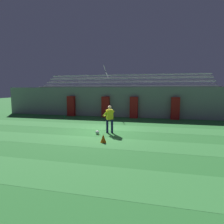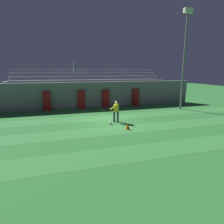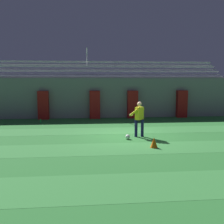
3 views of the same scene
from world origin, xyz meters
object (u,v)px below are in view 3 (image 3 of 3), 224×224
(padding_pillar_gate_right, at_px, (132,104))
(water_bottle, at_px, (41,121))
(goalkeeper, at_px, (139,117))
(traffic_cone, at_px, (154,142))
(soccer_ball, at_px, (128,137))
(padding_pillar_far_left, at_px, (43,105))
(padding_pillar_far_right, at_px, (182,104))
(padding_pillar_gate_left, at_px, (95,105))

(padding_pillar_gate_right, distance_m, water_bottle, 6.39)
(goalkeeper, relative_size, traffic_cone, 3.98)
(soccer_ball, bearing_deg, goalkeeper, 39.63)
(traffic_cone, height_order, water_bottle, traffic_cone)
(goalkeeper, height_order, traffic_cone, goalkeeper)
(padding_pillar_far_left, bearing_deg, soccer_ball, -54.37)
(traffic_cone, bearing_deg, padding_pillar_far_right, 63.10)
(padding_pillar_gate_left, xyz_separation_m, padding_pillar_far_right, (6.27, 0.00, 0.00))
(padding_pillar_gate_right, bearing_deg, padding_pillar_far_left, 180.00)
(padding_pillar_gate_left, height_order, padding_pillar_far_right, same)
(padding_pillar_gate_right, xyz_separation_m, padding_pillar_far_right, (3.60, 0.00, 0.00))
(padding_pillar_gate_left, relative_size, traffic_cone, 4.62)
(padding_pillar_far_right, xyz_separation_m, goalkeeper, (-4.38, -6.17, -0.02))
(padding_pillar_far_left, relative_size, water_bottle, 8.08)
(soccer_ball, bearing_deg, traffic_cone, -62.99)
(traffic_cone, bearing_deg, soccer_ball, 117.01)
(soccer_ball, relative_size, water_bottle, 0.92)
(padding_pillar_gate_left, bearing_deg, goalkeeper, -73.00)
(goalkeeper, bearing_deg, padding_pillar_far_left, 131.20)
(padding_pillar_far_right, distance_m, soccer_ball, 8.39)
(padding_pillar_far_right, height_order, goalkeeper, padding_pillar_far_right)
(padding_pillar_gate_left, bearing_deg, padding_pillar_far_right, 0.00)
(padding_pillar_gate_right, height_order, water_bottle, padding_pillar_gate_right)
(padding_pillar_far_left, distance_m, soccer_ball, 8.27)
(goalkeeper, bearing_deg, padding_pillar_gate_left, 107.00)
(padding_pillar_far_left, xyz_separation_m, padding_pillar_far_right, (9.78, 0.00, 0.00))
(goalkeeper, bearing_deg, padding_pillar_gate_right, 82.77)
(padding_pillar_far_right, xyz_separation_m, water_bottle, (-9.73, -1.58, -0.85))
(padding_pillar_far_left, xyz_separation_m, water_bottle, (0.05, -1.58, -0.85))
(padding_pillar_gate_right, xyz_separation_m, water_bottle, (-6.13, -1.58, -0.85))
(padding_pillar_gate_right, bearing_deg, padding_pillar_far_right, 0.00)
(padding_pillar_far_left, height_order, goalkeeper, padding_pillar_far_left)
(goalkeeper, height_order, soccer_ball, goalkeeper)
(soccer_ball, bearing_deg, padding_pillar_far_left, 125.63)
(padding_pillar_gate_left, xyz_separation_m, padding_pillar_gate_right, (2.67, 0.00, 0.00))
(padding_pillar_far_left, bearing_deg, padding_pillar_gate_right, 0.00)
(padding_pillar_far_left, xyz_separation_m, goalkeeper, (5.40, -6.17, -0.02))
(padding_pillar_gate_right, bearing_deg, soccer_ball, -101.81)
(soccer_ball, height_order, water_bottle, water_bottle)
(goalkeeper, bearing_deg, padding_pillar_far_right, 54.64)
(padding_pillar_gate_left, bearing_deg, soccer_ball, -79.22)
(padding_pillar_gate_left, relative_size, padding_pillar_gate_right, 1.00)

